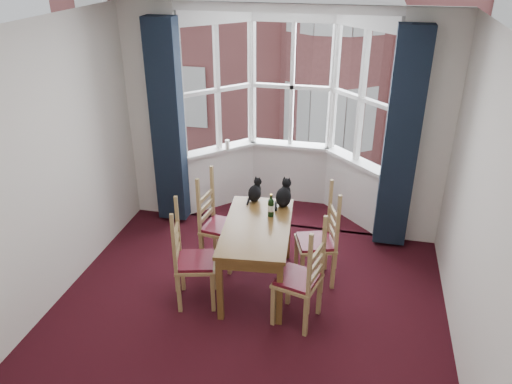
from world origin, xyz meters
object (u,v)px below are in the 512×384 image
(dining_table, at_px, (257,234))
(candle_tall, at_px, (227,145))
(cat_left, at_px, (255,192))
(chair_right_far, at_px, (324,243))
(chair_left_far, at_px, (214,226))
(chair_left_near, at_px, (187,263))
(chair_right_near, at_px, (306,283))
(cat_right, at_px, (284,195))
(wine_bottle, at_px, (271,207))

(dining_table, height_order, candle_tall, candle_tall)
(cat_left, distance_m, candle_tall, 1.36)
(chair_right_far, height_order, cat_left, cat_left)
(dining_table, xyz_separation_m, chair_left_far, (-0.59, 0.35, -0.18))
(chair_left_far, distance_m, candle_tall, 1.48)
(dining_table, bearing_deg, chair_left_far, 149.32)
(dining_table, relative_size, chair_left_near, 1.46)
(chair_right_near, height_order, cat_right, cat_right)
(dining_table, height_order, chair_right_far, chair_right_far)
(chair_right_far, relative_size, wine_bottle, 3.54)
(chair_left_far, relative_size, cat_right, 2.78)
(chair_right_far, xyz_separation_m, wine_bottle, (-0.58, -0.04, 0.40))
(chair_left_far, relative_size, cat_left, 3.27)
(chair_left_near, relative_size, chair_right_near, 1.00)
(chair_right_near, xyz_separation_m, candle_tall, (-1.40, 2.22, 0.46))
(chair_left_near, height_order, candle_tall, candle_tall)
(chair_left_near, height_order, chair_left_far, same)
(cat_left, relative_size, candle_tall, 2.15)
(chair_right_near, relative_size, cat_right, 2.78)
(cat_left, bearing_deg, candle_tall, 118.94)
(cat_left, xyz_separation_m, wine_bottle, (0.25, -0.32, 0.01))
(cat_right, bearing_deg, chair_right_near, -67.86)
(candle_tall, bearing_deg, wine_bottle, -59.03)
(chair_left_far, xyz_separation_m, cat_right, (0.78, 0.15, 0.41))
(chair_left_far, height_order, cat_right, cat_right)
(chair_right_far, bearing_deg, wine_bottle, -176.10)
(chair_left_near, bearing_deg, chair_right_far, 27.37)
(chair_left_near, xyz_separation_m, chair_right_near, (1.23, -0.07, 0.00))
(dining_table, height_order, wine_bottle, wine_bottle)
(dining_table, relative_size, candle_tall, 10.25)
(cat_right, bearing_deg, chair_left_far, -168.74)
(chair_left_near, distance_m, candle_tall, 2.21)
(wine_bottle, bearing_deg, dining_table, -113.36)
(chair_right_near, bearing_deg, cat_right, 112.14)
(chair_left_near, xyz_separation_m, chair_left_far, (0.06, 0.76, 0.00))
(chair_left_far, bearing_deg, wine_bottle, -9.64)
(dining_table, relative_size, cat_right, 4.06)
(cat_left, distance_m, wine_bottle, 0.40)
(dining_table, height_order, cat_left, cat_left)
(chair_right_far, height_order, candle_tall, candle_tall)
(chair_right_near, relative_size, cat_left, 3.27)
(chair_left_near, relative_size, chair_left_far, 1.00)
(cat_left, relative_size, wine_bottle, 1.08)
(chair_left_near, bearing_deg, chair_left_far, 85.86)
(dining_table, distance_m, candle_tall, 1.93)
(chair_left_near, bearing_deg, dining_table, 32.86)
(cat_right, bearing_deg, candle_tall, 128.90)
(chair_right_far, xyz_separation_m, cat_right, (-0.49, 0.23, 0.41))
(chair_left_far, relative_size, candle_tall, 7.03)
(chair_left_far, distance_m, cat_right, 0.89)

